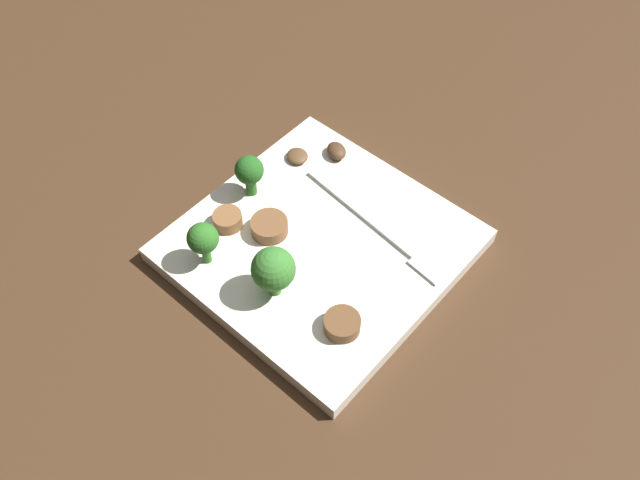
{
  "coord_description": "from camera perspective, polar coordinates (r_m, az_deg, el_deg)",
  "views": [
    {
      "loc": [
        0.25,
        -0.29,
        0.53
      ],
      "look_at": [
        0.0,
        0.0,
        0.02
      ],
      "focal_mm": 37.3,
      "sensor_mm": 36.0,
      "label": 1
    }
  ],
  "objects": [
    {
      "name": "ground_plane",
      "position": [
        0.65,
        0.0,
        -0.93
      ],
      "size": [
        1.4,
        1.4,
        0.0
      ],
      "primitive_type": "plane",
      "color": "#422B19"
    },
    {
      "name": "plate",
      "position": [
        0.64,
        0.0,
        -0.47
      ],
      "size": [
        0.24,
        0.24,
        0.02
      ],
      "primitive_type": "cube",
      "color": "white",
      "rests_on": "ground_plane"
    },
    {
      "name": "fork",
      "position": [
        0.64,
        5.38,
        0.76
      ],
      "size": [
        0.18,
        0.03,
        0.0
      ],
      "rotation": [
        0.0,
        0.0,
        -0.11
      ],
      "color": "silver",
      "rests_on": "plate"
    },
    {
      "name": "broccoli_floret_0",
      "position": [
        0.6,
        -10.01,
        0.07
      ],
      "size": [
        0.03,
        0.03,
        0.05
      ],
      "color": "#347525",
      "rests_on": "plate"
    },
    {
      "name": "broccoli_floret_1",
      "position": [
        0.65,
        -5.82,
        6.06
      ],
      "size": [
        0.03,
        0.03,
        0.05
      ],
      "color": "#296420",
      "rests_on": "plate"
    },
    {
      "name": "broccoli_floret_2",
      "position": [
        0.57,
        -4.02,
        -2.55
      ],
      "size": [
        0.04,
        0.04,
        0.06
      ],
      "color": "#408630",
      "rests_on": "plate"
    },
    {
      "name": "sausage_slice_0",
      "position": [
        0.64,
        -4.36,
        1.15
      ],
      "size": [
        0.05,
        0.05,
        0.01
      ],
      "primitive_type": "cylinder",
      "rotation": [
        0.0,
        0.0,
        1.94
      ],
      "color": "brown",
      "rests_on": "plate"
    },
    {
      "name": "sausage_slice_1",
      "position": [
        0.58,
        1.91,
        -7.23
      ],
      "size": [
        0.04,
        0.04,
        0.01
      ],
      "primitive_type": "cylinder",
      "rotation": [
        0.0,
        0.0,
        3.05
      ],
      "color": "brown",
      "rests_on": "plate"
    },
    {
      "name": "sausage_slice_2",
      "position": [
        0.65,
        -7.92,
        1.73
      ],
      "size": [
        0.03,
        0.03,
        0.01
      ],
      "primitive_type": "cylinder",
      "rotation": [
        0.0,
        0.0,
        1.84
      ],
      "color": "brown",
      "rests_on": "plate"
    },
    {
      "name": "mushroom_1",
      "position": [
        0.7,
        1.42,
        7.65
      ],
      "size": [
        0.03,
        0.03,
        0.01
      ],
      "primitive_type": "ellipsoid",
      "rotation": [
        0.0,
        0.0,
        2.66
      ],
      "color": "#4C331E",
      "rests_on": "plate"
    },
    {
      "name": "mushroom_2",
      "position": [
        0.7,
        -1.96,
        7.22
      ],
      "size": [
        0.03,
        0.03,
        0.01
      ],
      "primitive_type": "ellipsoid",
      "rotation": [
        0.0,
        0.0,
        5.88
      ],
      "color": "brown",
      "rests_on": "plate"
    }
  ]
}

